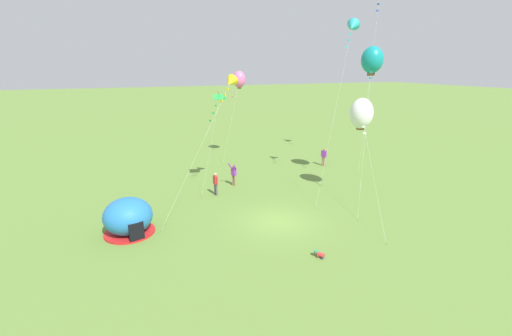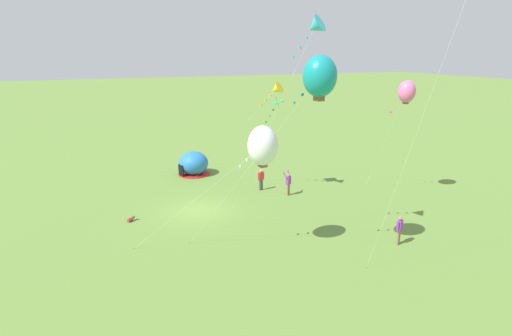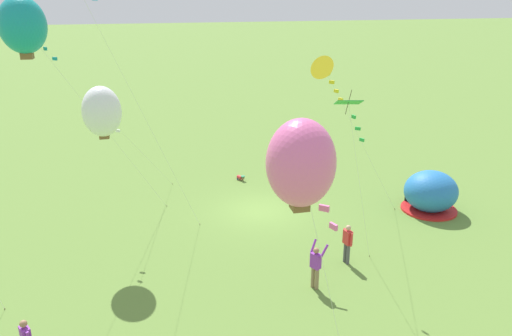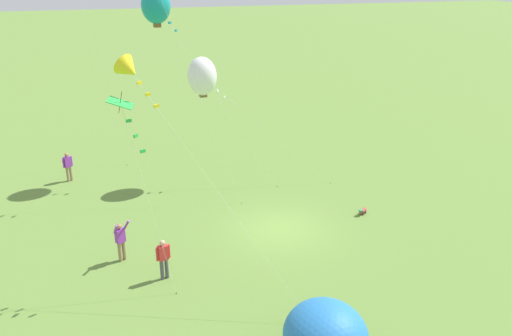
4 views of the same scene
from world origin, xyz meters
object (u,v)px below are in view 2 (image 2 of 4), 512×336
object	(u,v)px
kite_teal	(320,76)
kite_pink	(407,92)
popup_tent	(194,164)
kite_white	(263,146)
person_arms_raised	(288,183)
kite_green	(276,106)
toddler_crawling	(131,219)
kite_yellow	(276,90)
person_near_tent	(399,229)
kite_cyan	(315,27)
person_strolling	(261,178)

from	to	relation	value
kite_teal	kite_pink	world-z (taller)	kite_teal
popup_tent	kite_white	distance (m)	16.45
person_arms_raised	kite_green	world-z (taller)	kite_green
kite_teal	kite_white	distance (m)	4.59
kite_teal	person_arms_raised	bearing A→B (deg)	160.17
toddler_crawling	kite_yellow	xyz separation A→B (m)	(-0.94, 10.79, 7.89)
popup_tent	kite_white	xyz separation A→B (m)	(15.66, 0.01, 5.04)
person_arms_raised	kite_yellow	distance (m)	7.15
kite_yellow	kite_teal	bearing A→B (deg)	-13.98
toddler_crawling	person_near_tent	xyz separation A→B (m)	(9.25, 13.93, 0.79)
kite_yellow	person_near_tent	bearing A→B (deg)	17.11
kite_green	kite_white	bearing A→B (deg)	-28.91
person_near_tent	kite_green	xyz separation A→B (m)	(-11.01, -2.73, 5.82)
popup_tent	kite_cyan	world-z (taller)	kite_cyan
person_near_tent	kite_yellow	distance (m)	12.82
popup_tent	person_arms_raised	size ratio (longest dim) A/B	1.49
kite_yellow	kite_cyan	world-z (taller)	kite_cyan
kite_yellow	kite_green	bearing A→B (deg)	153.74
person_strolling	person_arms_raised	bearing A→B (deg)	37.81
kite_cyan	kite_pink	world-z (taller)	kite_cyan
kite_pink	kite_cyan	bearing A→B (deg)	-65.58
popup_tent	kite_cyan	size ratio (longest dim) A/B	0.23
toddler_crawling	person_strolling	world-z (taller)	person_strolling
kite_yellow	person_strolling	bearing A→B (deg)	-161.23
kite_pink	kite_green	bearing A→B (deg)	-118.79
person_arms_raised	kite_white	bearing A→B (deg)	-35.72
person_near_tent	person_arms_raised	distance (m)	10.00
person_near_tent	person_arms_raised	xyz separation A→B (m)	(-9.77, -2.16, 0.03)
person_strolling	kite_teal	size ratio (longest dim) A/B	0.16
kite_pink	person_near_tent	bearing A→B (deg)	-40.38
kite_cyan	kite_green	world-z (taller)	kite_cyan
kite_teal	kite_yellow	size ratio (longest dim) A/B	1.23
popup_tent	kite_yellow	bearing A→B (deg)	30.12
kite_cyan	kite_pink	distance (m)	12.31
kite_white	kite_cyan	bearing A→B (deg)	77.25
kite_yellow	kite_pink	size ratio (longest dim) A/B	0.99
person_strolling	kite_pink	xyz separation A→B (m)	(5.18, 9.15, 6.97)
popup_tent	kite_cyan	xyz separation A→B (m)	(16.22, 2.49, 10.86)
popup_tent	person_strolling	xyz separation A→B (m)	(6.22, 3.96, -0.03)
toddler_crawling	kite_green	xyz separation A→B (m)	(-1.76, 11.19, 6.60)
person_arms_raised	person_strolling	world-z (taller)	person_arms_raised
kite_cyan	toddler_crawling	bearing A→B (deg)	-130.73
kite_pink	popup_tent	bearing A→B (deg)	-131.00
person_arms_raised	person_strolling	size ratio (longest dim) A/B	1.10
kite_yellow	kite_cyan	size ratio (longest dim) A/B	0.69
person_near_tent	kite_teal	distance (m)	10.33
person_near_tent	kite_yellow	size ratio (longest dim) A/B	0.20
person_strolling	kite_pink	world-z (taller)	kite_pink
person_strolling	kite_teal	bearing A→B (deg)	-9.88
toddler_crawling	kite_white	world-z (taller)	kite_white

